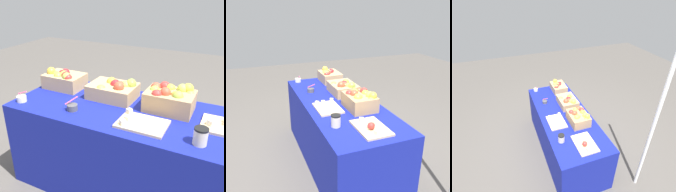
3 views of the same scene
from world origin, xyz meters
The scene contains 9 objects.
ground_plane centered at (0.00, 0.00, 0.00)m, with size 10.00×10.00×0.00m, color #56514C.
table centered at (0.00, 0.00, 0.37)m, with size 1.90×0.76×0.74m, color navy.
apple_crate_left centered at (-0.73, 0.15, 0.82)m, with size 0.35×0.25×0.18m.
apple_crate_middle centered at (-0.23, 0.14, 0.81)m, with size 0.38×0.28×0.17m.
apple_crate_right centered at (0.24, 0.14, 0.83)m, with size 0.35×0.26×0.20m.
cutting_board_front centered at (0.13, -0.18, 0.75)m, with size 0.33×0.24×0.05m.
sample_bowl_near centered at (-0.41, -0.20, 0.77)m, with size 0.09×0.09×0.10m.
sample_bowl_mid centered at (-0.86, -0.25, 0.77)m, with size 0.09×0.08×0.09m.
coffee_cup centered at (0.53, -0.23, 0.80)m, with size 0.09×0.09×0.11m.
Camera 1 is at (0.64, -1.62, 1.62)m, focal length 41.39 mm.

